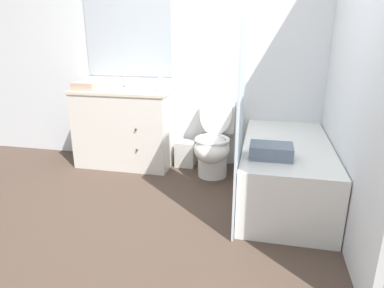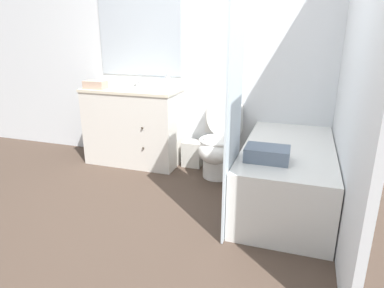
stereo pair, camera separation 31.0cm
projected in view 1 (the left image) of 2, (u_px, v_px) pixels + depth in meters
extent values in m
plane|color=#47382D|center=(155.00, 240.00, 2.60)|extent=(14.00, 14.00, 0.00)
cube|color=silver|center=(199.00, 55.00, 3.78)|extent=(8.00, 0.05, 2.50)
cube|color=#B2BCC6|center=(128.00, 34.00, 3.85)|extent=(1.02, 0.01, 0.93)
cube|color=silver|center=(350.00, 65.00, 2.70)|extent=(0.05, 2.68, 2.50)
cube|color=silver|center=(125.00, 129.00, 3.95)|extent=(1.08, 0.51, 0.86)
cube|color=beige|center=(122.00, 91.00, 3.81)|extent=(1.10, 0.53, 0.03)
cylinder|color=white|center=(123.00, 94.00, 3.82)|extent=(0.29, 0.29, 0.10)
sphere|color=#382D23|center=(136.00, 129.00, 3.62)|extent=(0.02, 0.02, 0.02)
sphere|color=#382D23|center=(137.00, 150.00, 3.70)|extent=(0.02, 0.02, 0.02)
cylinder|color=silver|center=(128.00, 85.00, 3.97)|extent=(0.04, 0.04, 0.04)
cylinder|color=silver|center=(127.00, 80.00, 3.91)|extent=(0.02, 0.11, 0.09)
cylinder|color=silver|center=(124.00, 85.00, 3.98)|extent=(0.03, 0.03, 0.04)
cylinder|color=silver|center=(133.00, 85.00, 3.96)|extent=(0.03, 0.03, 0.04)
cylinder|color=white|center=(212.00, 165.00, 3.72)|extent=(0.32, 0.32, 0.24)
ellipsoid|color=white|center=(212.00, 149.00, 3.60)|extent=(0.37, 0.48, 0.28)
torus|color=white|center=(212.00, 140.00, 3.57)|extent=(0.37, 0.37, 0.04)
cube|color=white|center=(217.00, 118.00, 3.82)|extent=(0.39, 0.18, 0.30)
ellipsoid|color=white|center=(216.00, 114.00, 3.70)|extent=(0.35, 0.14, 0.45)
cube|color=white|center=(285.00, 171.00, 3.16)|extent=(0.77, 1.54, 0.55)
cube|color=#A8ADAE|center=(287.00, 144.00, 3.08)|extent=(0.65, 1.42, 0.01)
cube|color=silver|center=(241.00, 104.00, 2.50)|extent=(0.01, 0.53, 2.00)
cube|color=silver|center=(185.00, 154.00, 3.98)|extent=(0.22, 0.19, 0.30)
cube|color=silver|center=(149.00, 85.00, 3.89)|extent=(0.13, 0.13, 0.08)
ellipsoid|color=white|center=(149.00, 80.00, 3.87)|extent=(0.06, 0.04, 0.03)
cylinder|color=silver|center=(160.00, 84.00, 3.65)|extent=(0.05, 0.05, 0.16)
cylinder|color=silver|center=(160.00, 75.00, 3.62)|extent=(0.03, 0.03, 0.03)
cube|color=tan|center=(84.00, 86.00, 3.74)|extent=(0.25, 0.14, 0.09)
cube|color=slate|center=(271.00, 151.00, 2.71)|extent=(0.34, 0.23, 0.11)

